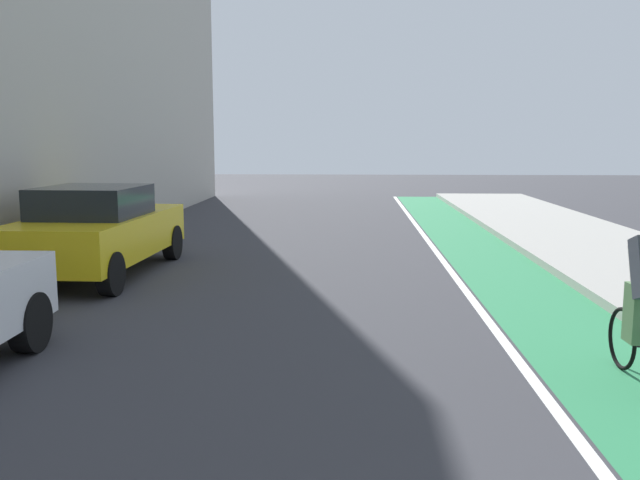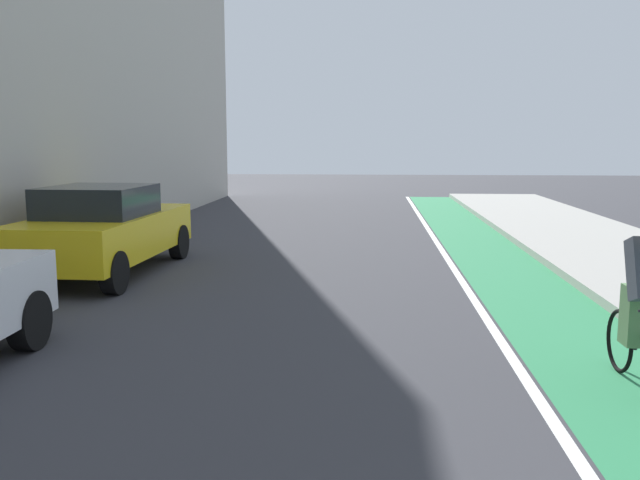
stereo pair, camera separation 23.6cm
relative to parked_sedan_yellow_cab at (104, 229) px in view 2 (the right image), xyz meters
name	(u,v)px [view 2 (the right image)]	position (x,y,z in m)	size (l,w,h in m)	color
ground_plane	(283,307)	(3.37, -2.12, -0.78)	(73.55, 73.55, 0.00)	#38383D
bike_lane_paint	(517,281)	(6.98, -0.12, -0.78)	(1.60, 33.43, 0.00)	#2D8451
lane_divider_stripe	(461,280)	(6.08, -0.12, -0.78)	(0.12, 33.43, 0.00)	white
parked_sedan_yellow_cab	(104,229)	(0.00, 0.00, 0.00)	(1.95, 4.28, 1.53)	yellow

